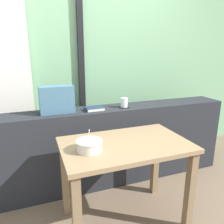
% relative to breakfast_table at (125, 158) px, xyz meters
% --- Properties ---
extents(ground, '(8.00, 8.00, 0.00)m').
position_rel_breakfast_table_xyz_m(ground, '(0.05, 0.08, -0.60)').
color(ground, '#75604C').
extents(outdoor_backdrop, '(4.80, 0.08, 2.80)m').
position_rel_breakfast_table_xyz_m(outdoor_backdrop, '(0.05, 1.28, 0.80)').
color(outdoor_backdrop, '#7AAD7F').
rests_on(outdoor_backdrop, ground).
extents(curtain_left_panel, '(0.56, 0.06, 2.50)m').
position_rel_breakfast_table_xyz_m(curtain_left_panel, '(-0.92, 1.18, 0.65)').
color(curtain_left_panel, silver).
rests_on(curtain_left_panel, ground).
extents(window_divider_post, '(0.07, 0.05, 2.60)m').
position_rel_breakfast_table_xyz_m(window_divider_post, '(-0.06, 1.21, 0.70)').
color(window_divider_post, black).
rests_on(window_divider_post, ground).
extents(dark_console_ledge, '(2.80, 0.33, 0.86)m').
position_rel_breakfast_table_xyz_m(dark_console_ledge, '(0.05, 0.63, -0.17)').
color(dark_console_ledge, '#23262B').
rests_on(dark_console_ledge, ground).
extents(breakfast_table, '(1.01, 0.63, 0.73)m').
position_rel_breakfast_table_xyz_m(breakfast_table, '(0.00, 0.00, 0.00)').
color(breakfast_table, '#826849').
rests_on(breakfast_table, ground).
extents(coaster_square, '(0.10, 0.10, 0.00)m').
position_rel_breakfast_table_xyz_m(coaster_square, '(0.24, 0.59, 0.26)').
color(coaster_square, black).
rests_on(coaster_square, dark_console_ledge).
extents(juice_glass, '(0.07, 0.07, 0.10)m').
position_rel_breakfast_table_xyz_m(juice_glass, '(0.24, 0.59, 0.31)').
color(juice_glass, white).
rests_on(juice_glass, coaster_square).
extents(closed_book, '(0.19, 0.14, 0.03)m').
position_rel_breakfast_table_xyz_m(closed_book, '(-0.08, 0.59, 0.27)').
color(closed_book, '#1E2D47').
rests_on(closed_book, dark_console_ledge).
extents(throw_pillow, '(0.32, 0.15, 0.26)m').
position_rel_breakfast_table_xyz_m(throw_pillow, '(-0.44, 0.63, 0.39)').
color(throw_pillow, '#426B84').
rests_on(throw_pillow, dark_console_ledge).
extents(soup_bowl, '(0.19, 0.19, 0.17)m').
position_rel_breakfast_table_xyz_m(soup_bowl, '(-0.30, -0.04, 0.17)').
color(soup_bowl, silver).
rests_on(soup_bowl, breakfast_table).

